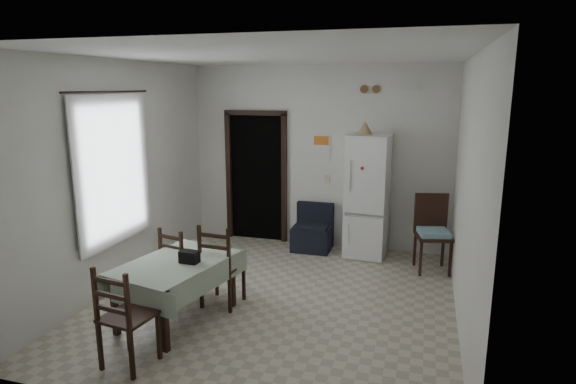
# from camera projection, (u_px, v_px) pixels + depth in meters

# --- Properties ---
(ground) EXTENTS (4.50, 4.50, 0.00)m
(ground) POSITION_uv_depth(u_px,v_px,m) (277.00, 300.00, 5.91)
(ground) COLOR #BFB59C
(ground) RESTS_ON ground
(ceiling) EXTENTS (4.20, 4.50, 0.02)m
(ceiling) POSITION_uv_depth(u_px,v_px,m) (275.00, 55.00, 5.28)
(ceiling) COLOR white
(ceiling) RESTS_ON ground
(wall_back) EXTENTS (4.20, 0.02, 2.90)m
(wall_back) POSITION_uv_depth(u_px,v_px,m) (318.00, 157.00, 7.71)
(wall_back) COLOR white
(wall_back) RESTS_ON ground
(wall_front) EXTENTS (4.20, 0.02, 2.90)m
(wall_front) POSITION_uv_depth(u_px,v_px,m) (183.00, 244.00, 3.49)
(wall_front) COLOR white
(wall_front) RESTS_ON ground
(wall_left) EXTENTS (0.02, 4.50, 2.90)m
(wall_left) POSITION_uv_depth(u_px,v_px,m) (120.00, 175.00, 6.17)
(wall_left) COLOR white
(wall_left) RESTS_ON ground
(wall_right) EXTENTS (0.02, 4.50, 2.90)m
(wall_right) POSITION_uv_depth(u_px,v_px,m) (467.00, 195.00, 5.03)
(wall_right) COLOR white
(wall_right) RESTS_ON ground
(doorway) EXTENTS (1.06, 0.52, 2.22)m
(doorway) POSITION_uv_depth(u_px,v_px,m) (261.00, 176.00, 8.27)
(doorway) COLOR black
(doorway) RESTS_ON ground
(window_recess) EXTENTS (0.10, 1.20, 1.60)m
(window_recess) POSITION_uv_depth(u_px,v_px,m) (106.00, 170.00, 5.97)
(window_recess) COLOR silver
(window_recess) RESTS_ON ground
(curtain) EXTENTS (0.02, 1.45, 1.85)m
(curtain) POSITION_uv_depth(u_px,v_px,m) (114.00, 170.00, 5.94)
(curtain) COLOR white
(curtain) RESTS_ON ground
(curtain_rod) EXTENTS (0.02, 1.60, 0.02)m
(curtain_rod) POSITION_uv_depth(u_px,v_px,m) (108.00, 92.00, 5.73)
(curtain_rod) COLOR black
(curtain_rod) RESTS_ON ground
(calendar) EXTENTS (0.28, 0.02, 0.40)m
(calendar) POSITION_uv_depth(u_px,v_px,m) (321.00, 147.00, 7.64)
(calendar) COLOR white
(calendar) RESTS_ON ground
(calendar_image) EXTENTS (0.24, 0.01, 0.14)m
(calendar_image) POSITION_uv_depth(u_px,v_px,m) (321.00, 141.00, 7.62)
(calendar_image) COLOR orange
(calendar_image) RESTS_ON ground
(light_switch) EXTENTS (0.08, 0.02, 0.12)m
(light_switch) POSITION_uv_depth(u_px,v_px,m) (327.00, 179.00, 7.73)
(light_switch) COLOR beige
(light_switch) RESTS_ON ground
(vent_left) EXTENTS (0.12, 0.03, 0.12)m
(vent_left) POSITION_uv_depth(u_px,v_px,m) (364.00, 89.00, 7.27)
(vent_left) COLOR brown
(vent_left) RESTS_ON ground
(vent_right) EXTENTS (0.12, 0.03, 0.12)m
(vent_right) POSITION_uv_depth(u_px,v_px,m) (376.00, 89.00, 7.22)
(vent_right) COLOR brown
(vent_right) RESTS_ON ground
(emergency_light) EXTENTS (0.25, 0.07, 0.09)m
(emergency_light) POSITION_uv_depth(u_px,v_px,m) (408.00, 87.00, 7.06)
(emergency_light) COLOR white
(emergency_light) RESTS_ON ground
(fridge) EXTENTS (0.65, 0.65, 1.87)m
(fridge) POSITION_uv_depth(u_px,v_px,m) (367.00, 196.00, 7.29)
(fridge) COLOR white
(fridge) RESTS_ON ground
(tan_cone) EXTENTS (0.26, 0.26, 0.20)m
(tan_cone) POSITION_uv_depth(u_px,v_px,m) (365.00, 128.00, 7.08)
(tan_cone) COLOR tan
(tan_cone) RESTS_ON fridge
(navy_seat) EXTENTS (0.60, 0.58, 0.72)m
(navy_seat) POSITION_uv_depth(u_px,v_px,m) (312.00, 228.00, 7.64)
(navy_seat) COLOR black
(navy_seat) RESTS_ON ground
(corner_chair) EXTENTS (0.56, 0.56, 1.08)m
(corner_chair) POSITION_uv_depth(u_px,v_px,m) (433.00, 234.00, 6.72)
(corner_chair) COLOR black
(corner_chair) RESTS_ON ground
(dining_table) EXTENTS (1.14, 1.48, 0.69)m
(dining_table) POSITION_uv_depth(u_px,v_px,m) (177.00, 291.00, 5.34)
(dining_table) COLOR #A4B59B
(dining_table) RESTS_ON ground
(black_bag) EXTENTS (0.21, 0.14, 0.13)m
(black_bag) POSITION_uv_depth(u_px,v_px,m) (189.00, 257.00, 5.22)
(black_bag) COLOR black
(black_bag) RESTS_ON dining_table
(dining_chair_far_left) EXTENTS (0.47, 0.47, 0.91)m
(dining_chair_far_left) POSITION_uv_depth(u_px,v_px,m) (181.00, 262.00, 5.90)
(dining_chair_far_left) COLOR black
(dining_chair_far_left) RESTS_ON ground
(dining_chair_far_right) EXTENTS (0.46, 0.46, 1.01)m
(dining_chair_far_right) POSITION_uv_depth(u_px,v_px,m) (222.00, 264.00, 5.69)
(dining_chair_far_right) COLOR black
(dining_chair_far_right) RESTS_ON ground
(dining_chair_near_head) EXTENTS (0.49, 0.49, 1.01)m
(dining_chair_near_head) POSITION_uv_depth(u_px,v_px,m) (128.00, 315.00, 4.43)
(dining_chair_near_head) COLOR black
(dining_chair_near_head) RESTS_ON ground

